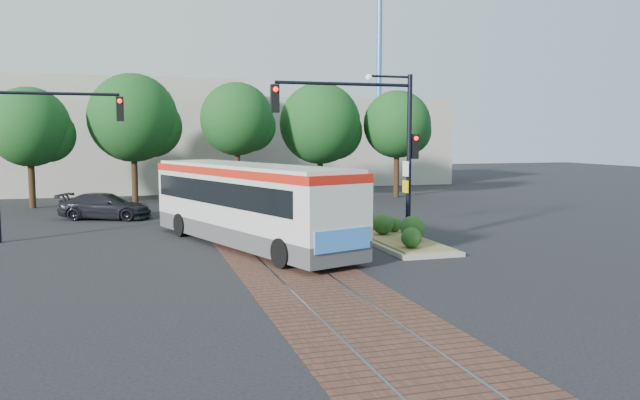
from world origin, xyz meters
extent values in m
plane|color=black|center=(0.00, 0.00, 0.00)|extent=(120.00, 120.00, 0.00)
cube|color=#523125|center=(0.00, 4.00, 0.01)|extent=(3.60, 40.00, 0.01)
cube|color=slate|center=(-0.75, 4.00, 0.01)|extent=(0.06, 40.00, 0.01)
cube|color=slate|center=(0.75, 4.00, 0.01)|extent=(0.06, 40.00, 0.01)
cylinder|color=#382314|center=(-10.00, 16.00, 1.43)|extent=(0.36, 0.36, 2.86)
sphere|color=#123916|center=(-10.00, 16.00, 4.51)|extent=(4.40, 4.40, 4.40)
cylinder|color=#382314|center=(-4.50, 16.80, 1.56)|extent=(0.36, 0.36, 3.12)
sphere|color=#123916|center=(-4.50, 16.80, 5.07)|extent=(5.20, 5.20, 5.20)
cylinder|color=#382314|center=(1.50, 16.00, 1.69)|extent=(0.36, 0.36, 3.39)
sphere|color=#123916|center=(1.50, 16.00, 5.04)|extent=(4.40, 4.40, 4.40)
cylinder|color=#382314|center=(7.00, 16.80, 1.43)|extent=(0.36, 0.36, 2.86)
sphere|color=#123916|center=(7.00, 16.80, 4.81)|extent=(5.20, 5.20, 5.20)
cylinder|color=#382314|center=(12.00, 16.00, 1.56)|extent=(0.36, 0.36, 3.12)
sphere|color=#123916|center=(12.00, 16.00, 4.77)|extent=(4.40, 4.40, 4.40)
cube|color=#ADA899|center=(-8.00, 28.00, 4.00)|extent=(22.00, 12.00, 8.00)
cube|color=#ADA899|center=(12.00, 30.00, 3.50)|extent=(18.00, 10.00, 7.00)
cylinder|color=#3F72B2|center=(18.00, 34.00, 9.00)|extent=(0.50, 0.50, 18.00)
cube|color=#444446|center=(-0.62, 0.55, 0.51)|extent=(5.85, 11.26, 0.65)
cube|color=silver|center=(-0.62, 0.55, 1.71)|extent=(5.87, 11.27, 1.76)
cube|color=black|center=(-0.71, 0.82, 1.99)|extent=(5.56, 10.23, 0.83)
cube|color=red|center=(-0.62, 0.55, 2.73)|extent=(5.91, 11.28, 0.28)
cube|color=silver|center=(-0.62, 0.55, 2.92)|extent=(5.68, 10.89, 0.13)
cube|color=black|center=(1.17, -4.56, 2.08)|extent=(1.44, 0.59, 0.83)
cube|color=#3880E3|center=(1.22, -4.71, 0.97)|extent=(1.94, 0.73, 0.65)
cube|color=orange|center=(0.82, 0.08, 1.16)|extent=(1.43, 3.95, 1.02)
cylinder|color=black|center=(-0.31, -3.56, 0.46)|extent=(0.61, 0.98, 0.93)
cylinder|color=black|center=(1.70, -2.86, 0.46)|extent=(0.61, 0.98, 0.93)
cylinder|color=black|center=(-2.79, 3.53, 0.46)|extent=(0.61, 0.98, 0.93)
cylinder|color=black|center=(-0.78, 4.23, 0.46)|extent=(0.61, 0.98, 0.93)
cube|color=gray|center=(4.80, -1.00, 0.07)|extent=(2.20, 5.20, 0.15)
cube|color=olive|center=(4.80, -1.00, 0.19)|extent=(1.90, 4.80, 0.08)
sphere|color=#1E4719|center=(4.40, -2.60, 0.58)|extent=(0.70, 0.70, 0.70)
sphere|color=#1E4719|center=(5.10, -1.20, 0.68)|extent=(0.90, 0.90, 0.90)
sphere|color=#1E4719|center=(4.60, 0.40, 0.63)|extent=(0.80, 0.80, 0.80)
sphere|color=#1E4719|center=(5.30, 0.90, 0.53)|extent=(0.60, 0.60, 0.60)
cylinder|color=black|center=(5.10, -0.80, 3.21)|extent=(0.18, 0.18, 6.00)
cylinder|color=black|center=(2.60, -0.80, 5.81)|extent=(5.00, 0.12, 0.12)
cube|color=black|center=(0.10, -0.80, 5.26)|extent=(0.28, 0.22, 0.95)
sphere|color=#FF190C|center=(0.10, -0.94, 5.56)|extent=(0.18, 0.18, 0.18)
cube|color=black|center=(5.32, -0.80, 3.61)|extent=(0.26, 0.20, 0.90)
sphere|color=#FF190C|center=(5.32, -0.93, 3.92)|extent=(0.16, 0.16, 0.16)
cube|color=white|center=(4.92, -0.92, 2.81)|extent=(0.04, 0.45, 0.55)
cube|color=yellow|center=(4.92, -0.92, 2.17)|extent=(0.04, 0.45, 0.45)
cylinder|color=black|center=(4.30, -0.80, 6.12)|extent=(1.60, 0.08, 0.08)
sphere|color=silver|center=(3.50, -0.80, 6.06)|extent=(0.24, 0.24, 0.24)
cylinder|color=black|center=(-7.25, 4.00, 5.60)|extent=(4.50, 0.12, 0.12)
cube|color=black|center=(-5.00, 4.00, 5.05)|extent=(0.28, 0.22, 0.95)
sphere|color=#FF190C|center=(-5.00, 3.86, 5.35)|extent=(0.18, 0.18, 0.18)
imported|color=black|center=(-5.91, 9.91, 0.63)|extent=(4.70, 3.22, 1.26)
camera|label=1|loc=(-4.59, -21.71, 3.98)|focal=35.00mm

